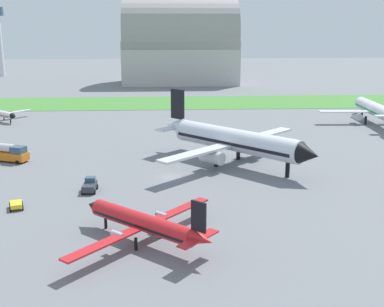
% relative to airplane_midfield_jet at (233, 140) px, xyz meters
% --- Properties ---
extents(ground_plane, '(600.00, 600.00, 0.00)m').
position_rel_airplane_midfield_jet_xyz_m(ground_plane, '(-11.02, -7.16, -4.41)').
color(ground_plane, slate).
extents(grass_taxiway_strip, '(360.00, 28.00, 0.08)m').
position_rel_airplane_midfield_jet_xyz_m(grass_taxiway_strip, '(-11.02, 72.95, -4.37)').
color(grass_taxiway_strip, '#478438').
rests_on(grass_taxiway_strip, ground_plane).
extents(airplane_midfield_jet, '(27.24, 27.83, 12.25)m').
position_rel_airplane_midfield_jet_xyz_m(airplane_midfield_jet, '(0.00, 0.00, 0.00)').
color(airplane_midfield_jet, silver).
rests_on(airplane_midfield_jet, ground_plane).
extents(airplane_parked_jet_far, '(28.06, 27.53, 9.91)m').
position_rel_airplane_midfield_jet_xyz_m(airplane_parked_jet_far, '(40.98, 35.33, -0.84)').
color(airplane_parked_jet_far, white).
rests_on(airplane_parked_jet_far, ground_plane).
extents(airplane_foreground_turboprop, '(16.14, 17.73, 6.73)m').
position_rel_airplane_midfield_jet_xyz_m(airplane_foreground_turboprop, '(-14.48, -32.08, -1.95)').
color(airplane_foreground_turboprop, red).
rests_on(airplane_foreground_turboprop, ground_plane).
extents(fuel_truck_near_gate, '(6.93, 4.55, 3.29)m').
position_rel_airplane_midfield_jet_xyz_m(fuel_truck_near_gate, '(-39.98, 4.00, -2.83)').
color(fuel_truck_near_gate, orange).
rests_on(fuel_truck_near_gate, ground_plane).
extents(pushback_tug_midfield, '(2.12, 3.64, 1.95)m').
position_rel_airplane_midfield_jet_xyz_m(pushback_tug_midfield, '(-23.29, -13.55, -3.50)').
color(pushback_tug_midfield, '#2D333D').
rests_on(pushback_tug_midfield, ground_plane).
extents(baggage_cart_by_runway, '(2.40, 2.80, 0.90)m').
position_rel_airplane_midfield_jet_xyz_m(baggage_cart_by_runway, '(-32.19, -20.38, -3.84)').
color(baggage_cart_by_runway, yellow).
rests_on(baggage_cart_by_runway, ground_plane).
extents(hangar_distant, '(48.04, 28.89, 35.03)m').
position_rel_airplane_midfield_jet_xyz_m(hangar_distant, '(-4.92, 128.53, 11.93)').
color(hangar_distant, '#BCB7B2').
rests_on(hangar_distant, ground_plane).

